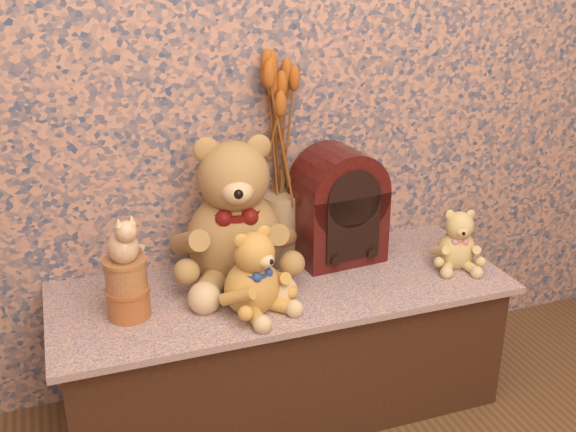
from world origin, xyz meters
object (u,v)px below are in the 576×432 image
teddy_medium (252,267)px  cathedral_radio (338,204)px  cat_figurine (122,236)px  biscuit_tin_lower (129,302)px  ceramic_vase (280,225)px  teddy_large (234,203)px  teddy_small (458,236)px

teddy_medium → cathedral_radio: 0.42m
teddy_medium → cat_figurine: 0.35m
biscuit_tin_lower → ceramic_vase: bearing=24.1°
ceramic_vase → biscuit_tin_lower: (-0.51, -0.23, -0.06)m
teddy_medium → biscuit_tin_lower: (-0.33, 0.08, -0.09)m
ceramic_vase → cathedral_radio: bearing=-24.1°
teddy_large → ceramic_vase: (0.17, 0.09, -0.13)m
teddy_medium → ceramic_vase: size_ratio=1.23×
teddy_large → cat_figurine: teddy_large is taller
teddy_large → cathedral_radio: bearing=12.1°
teddy_large → cat_figurine: size_ratio=3.48×
cat_figurine → teddy_large: bearing=6.8°
teddy_large → cat_figurine: 0.36m
cat_figurine → cathedral_radio: bearing=-2.5°
teddy_small → biscuit_tin_lower: size_ratio=1.78×
ceramic_vase → cat_figurine: bearing=-155.9°
teddy_medium → teddy_small: (0.68, 0.05, -0.03)m
teddy_large → biscuit_tin_lower: size_ratio=4.15×
teddy_small → cathedral_radio: bearing=169.8°
teddy_medium → cathedral_radio: bearing=8.3°
teddy_medium → biscuit_tin_lower: 0.35m
cathedral_radio → biscuit_tin_lower: bearing=-172.3°
teddy_small → ceramic_vase: 0.56m
biscuit_tin_lower → cat_figurine: size_ratio=0.84×
cat_figurine → teddy_small: bearing=-16.7°
teddy_medium → ceramic_vase: 0.36m
teddy_large → teddy_medium: bearing=-83.8°
ceramic_vase → cat_figurine: (-0.51, -0.23, 0.13)m
ceramic_vase → cat_figurine: cat_figurine is taller
teddy_small → teddy_large: bearing=-175.2°
teddy_small → biscuit_tin_lower: teddy_small is taller
cathedral_radio → biscuit_tin_lower: (-0.68, -0.15, -0.14)m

